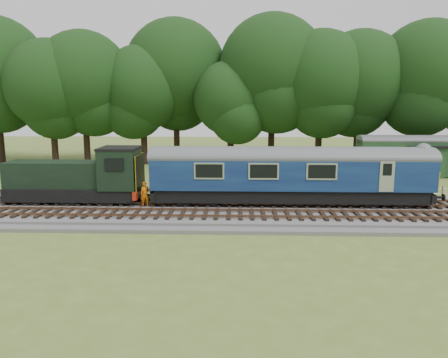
{
  "coord_description": "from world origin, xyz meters",
  "views": [
    {
      "loc": [
        1.3,
        -26.86,
        7.08
      ],
      "look_at": [
        0.32,
        1.4,
        2.0
      ],
      "focal_mm": 35.0,
      "sensor_mm": 36.0,
      "label": 1
    }
  ],
  "objects_px": {
    "shunter_loco": "(80,178)",
    "worker": "(145,194)",
    "dmu_railcar": "(290,170)",
    "parked_coach": "(438,154)"
  },
  "relations": [
    {
      "from": "dmu_railcar",
      "to": "worker",
      "type": "relative_size",
      "value": 11.03
    },
    {
      "from": "parked_coach",
      "to": "dmu_railcar",
      "type": "bearing_deg",
      "value": -138.59
    },
    {
      "from": "dmu_railcar",
      "to": "worker",
      "type": "bearing_deg",
      "value": -173.35
    },
    {
      "from": "dmu_railcar",
      "to": "worker",
      "type": "height_order",
      "value": "dmu_railcar"
    },
    {
      "from": "worker",
      "to": "shunter_loco",
      "type": "bearing_deg",
      "value": 150.19
    },
    {
      "from": "shunter_loco",
      "to": "worker",
      "type": "relative_size",
      "value": 5.45
    },
    {
      "from": "worker",
      "to": "parked_coach",
      "type": "height_order",
      "value": "parked_coach"
    },
    {
      "from": "shunter_loco",
      "to": "parked_coach",
      "type": "height_order",
      "value": "shunter_loco"
    },
    {
      "from": "dmu_railcar",
      "to": "parked_coach",
      "type": "distance_m",
      "value": 20.47
    },
    {
      "from": "dmu_railcar",
      "to": "worker",
      "type": "xyz_separation_m",
      "value": [
        -9.35,
        -1.09,
        -1.44
      ]
    }
  ]
}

